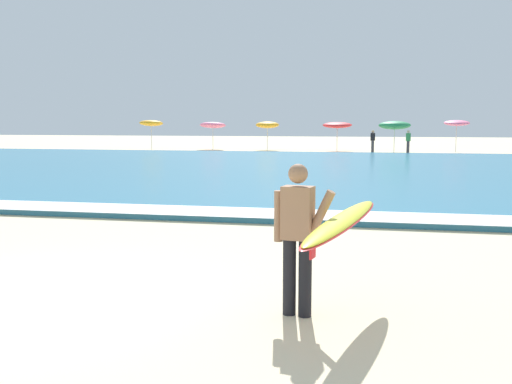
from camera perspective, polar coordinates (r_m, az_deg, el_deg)
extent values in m
plane|color=beige|center=(7.95, -22.12, -9.77)|extent=(160.00, 160.00, 0.00)
cube|color=teal|center=(26.85, 2.50, 2.23)|extent=(120.00, 28.00, 0.14)
cube|color=white|center=(13.87, -6.53, -1.77)|extent=(120.00, 1.45, 0.01)
cylinder|color=black|center=(6.85, 3.22, -8.10)|extent=(0.15, 0.15, 0.88)
cylinder|color=black|center=(6.79, 4.72, -8.24)|extent=(0.15, 0.15, 0.88)
cube|color=#9E7051|center=(6.66, 4.02, -2.01)|extent=(0.38, 0.28, 0.60)
sphere|color=#9E7051|center=(6.61, 4.05, 1.76)|extent=(0.22, 0.22, 0.22)
cylinder|color=#9E7051|center=(6.75, 2.16, -2.32)|extent=(0.10, 0.10, 0.58)
cylinder|color=#9E7051|center=(6.60, 6.30, -1.95)|extent=(0.32, 0.16, 0.51)
ellipsoid|color=yellow|center=(6.53, 8.31, -2.69)|extent=(0.80, 2.76, 0.16)
ellipsoid|color=red|center=(6.53, 8.31, -2.85)|extent=(0.85, 2.87, 0.12)
cube|color=red|center=(5.51, 5.43, -5.64)|extent=(0.05, 0.14, 0.14)
cylinder|color=beige|center=(47.00, -9.98, 5.22)|extent=(0.05, 0.05, 1.99)
ellipsoid|color=#F4A31E|center=(46.99, -10.00, 6.51)|extent=(1.80, 1.83, 0.57)
cylinder|color=beige|center=(47.48, -4.15, 5.22)|extent=(0.05, 0.05, 1.83)
ellipsoid|color=pink|center=(47.46, -4.16, 6.41)|extent=(2.06, 2.09, 0.64)
cylinder|color=beige|center=(46.28, 1.09, 5.21)|extent=(0.05, 0.05, 1.85)
ellipsoid|color=#F4A31E|center=(46.26, 1.10, 6.44)|extent=(1.80, 1.80, 0.51)
cylinder|color=beige|center=(44.94, 7.76, 5.10)|extent=(0.05, 0.05, 1.85)
ellipsoid|color=red|center=(44.92, 7.78, 6.37)|extent=(2.18, 2.19, 0.52)
cylinder|color=beige|center=(43.10, 13.09, 4.91)|extent=(0.05, 0.05, 1.83)
ellipsoid|color=#23844C|center=(43.08, 13.12, 6.24)|extent=(2.22, 2.24, 0.63)
cylinder|color=beige|center=(44.83, 18.60, 4.91)|extent=(0.05, 0.05, 2.02)
ellipsoid|color=pink|center=(44.81, 18.65, 6.28)|extent=(1.79, 1.81, 0.51)
cylinder|color=#383842|center=(43.14, 11.10, 4.30)|extent=(0.20, 0.20, 0.84)
cube|color=black|center=(43.11, 11.12, 5.21)|extent=(0.32, 0.20, 0.54)
sphere|color=tan|center=(43.11, 11.13, 5.71)|extent=(0.20, 0.20, 0.20)
cylinder|color=#383842|center=(42.68, 14.34, 4.19)|extent=(0.20, 0.20, 0.84)
cube|color=#338C4C|center=(42.65, 14.37, 5.11)|extent=(0.32, 0.20, 0.54)
sphere|color=beige|center=(42.65, 14.38, 5.61)|extent=(0.20, 0.20, 0.20)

